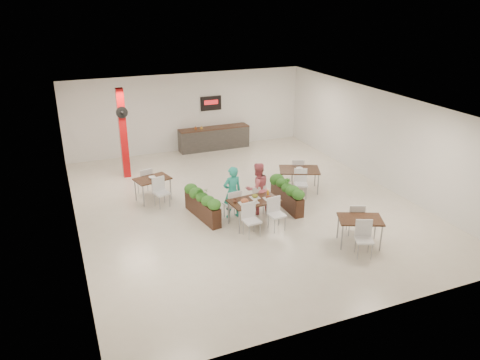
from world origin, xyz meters
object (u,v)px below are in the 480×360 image
(planter_right, at_px, (287,193))
(main_table, at_px, (254,204))
(service_counter, at_px, (214,138))
(diner_woman, at_px, (257,188))
(planter_left, at_px, (202,202))
(side_table_b, at_px, (299,172))
(side_table_c, at_px, (360,223))
(diner_man, at_px, (232,192))
(side_table_a, at_px, (153,182))
(red_column, at_px, (123,133))

(planter_right, bearing_deg, main_table, -154.92)
(service_counter, xyz_separation_m, main_table, (-1.28, -7.05, 0.14))
(service_counter, height_order, diner_woman, service_counter)
(planter_left, height_order, planter_right, planter_left)
(planter_right, relative_size, side_table_b, 1.10)
(planter_right, xyz_separation_m, side_table_b, (1.00, 1.05, 0.15))
(planter_right, distance_m, side_table_b, 1.46)
(main_table, bearing_deg, side_table_c, -45.24)
(service_counter, xyz_separation_m, diner_man, (-1.67, -6.39, 0.30))
(side_table_a, xyz_separation_m, side_table_c, (4.38, -4.87, -0.00))
(service_counter, bearing_deg, diner_man, -104.61)
(diner_man, xyz_separation_m, side_table_a, (-1.90, 2.10, -0.18))
(diner_man, distance_m, planter_right, 1.83)
(red_column, xyz_separation_m, side_table_c, (4.82, -7.30, -1.02))
(main_table, height_order, diner_man, diner_man)
(main_table, xyz_separation_m, planter_left, (-1.23, 0.94, -0.13))
(diner_man, height_order, side_table_c, diner_man)
(main_table, height_order, side_table_a, same)
(service_counter, height_order, planter_right, service_counter)
(service_counter, relative_size, planter_right, 1.64)
(diner_woman, xyz_separation_m, side_table_a, (-2.70, 2.10, -0.17))
(planter_left, bearing_deg, diner_woman, -9.86)
(planter_right, xyz_separation_m, side_table_c, (0.68, -2.77, 0.13))
(diner_man, bearing_deg, planter_left, -24.08)
(diner_man, distance_m, side_table_a, 2.84)
(main_table, distance_m, planter_left, 1.55)
(diner_woman, bearing_deg, diner_man, -5.29)
(main_table, bearing_deg, planter_left, 142.53)
(main_table, distance_m, side_table_a, 3.58)
(main_table, relative_size, planter_right, 0.94)
(red_column, distance_m, diner_man, 5.16)
(red_column, xyz_separation_m, main_table, (2.72, -5.19, -1.01))
(red_column, relative_size, planter_right, 1.75)
(planter_right, bearing_deg, red_column, 132.43)
(diner_man, xyz_separation_m, planter_left, (-0.84, 0.28, -0.29))
(red_column, relative_size, side_table_a, 1.91)
(planter_left, bearing_deg, side_table_c, -42.58)
(side_table_a, bearing_deg, red_column, 86.04)
(main_table, xyz_separation_m, side_table_a, (-2.29, 2.75, -0.02))
(side_table_c, bearing_deg, main_table, 158.87)
(side_table_a, relative_size, side_table_c, 1.01)
(red_column, distance_m, main_table, 5.94)
(diner_woman, xyz_separation_m, planter_right, (1.00, 0.01, -0.31))
(side_table_a, height_order, side_table_c, same)
(side_table_a, bearing_deg, diner_man, -61.91)
(service_counter, distance_m, side_table_a, 5.58)
(diner_man, height_order, side_table_a, diner_man)
(diner_woman, relative_size, side_table_c, 0.96)
(red_column, bearing_deg, main_table, -62.30)
(side_table_b, distance_m, side_table_c, 3.84)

